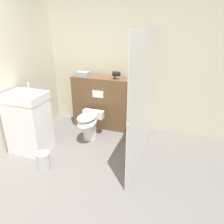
{
  "coord_description": "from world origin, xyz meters",
  "views": [
    {
      "loc": [
        1.3,
        -1.66,
        2.07
      ],
      "look_at": [
        0.24,
        1.42,
        0.67
      ],
      "focal_mm": 35.0,
      "sensor_mm": 36.0,
      "label": 1
    }
  ],
  "objects_px": {
    "toilet": "(89,124)",
    "waste_bin": "(43,161)",
    "sink_vanity": "(29,122)",
    "hair_drier": "(117,74)"
  },
  "relations": [
    {
      "from": "toilet",
      "to": "waste_bin",
      "type": "bearing_deg",
      "value": -105.35
    },
    {
      "from": "toilet",
      "to": "sink_vanity",
      "type": "bearing_deg",
      "value": -140.49
    },
    {
      "from": "waste_bin",
      "to": "sink_vanity",
      "type": "bearing_deg",
      "value": 142.73
    },
    {
      "from": "toilet",
      "to": "sink_vanity",
      "type": "distance_m",
      "value": 1.02
    },
    {
      "from": "toilet",
      "to": "hair_drier",
      "type": "relative_size",
      "value": 3.65
    },
    {
      "from": "sink_vanity",
      "to": "waste_bin",
      "type": "relative_size",
      "value": 4.4
    },
    {
      "from": "hair_drier",
      "to": "waste_bin",
      "type": "distance_m",
      "value": 1.96
    },
    {
      "from": "toilet",
      "to": "waste_bin",
      "type": "distance_m",
      "value": 1.07
    },
    {
      "from": "toilet",
      "to": "hair_drier",
      "type": "height_order",
      "value": "hair_drier"
    },
    {
      "from": "toilet",
      "to": "waste_bin",
      "type": "height_order",
      "value": "toilet"
    }
  ]
}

